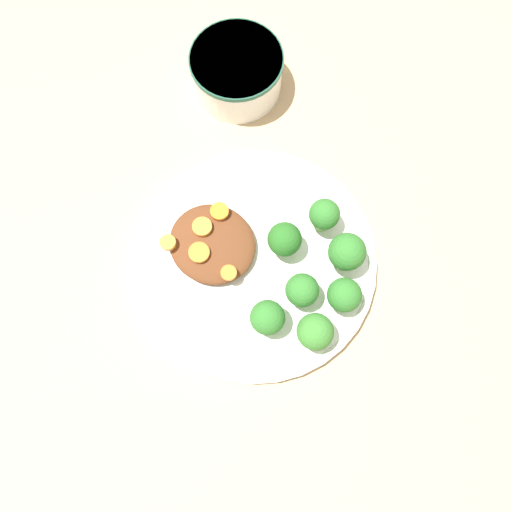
{
  "coord_description": "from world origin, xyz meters",
  "views": [
    {
      "loc": [
        -0.13,
        -0.09,
        0.59
      ],
      "look_at": [
        0.0,
        0.0,
        0.03
      ],
      "focal_mm": 35.0,
      "sensor_mm": 36.0,
      "label": 1
    }
  ],
  "objects": [
    {
      "name": "broccoli_floret_5",
      "position": [
        0.06,
        -0.08,
        0.05
      ],
      "size": [
        0.04,
        0.04,
        0.06
      ],
      "color": "#759E51",
      "rests_on": "plate"
    },
    {
      "name": "stew_mound",
      "position": [
        -0.02,
        0.05,
        0.03
      ],
      "size": [
        0.1,
        0.1,
        0.02
      ],
      "primitive_type": "ellipsoid",
      "color": "brown",
      "rests_on": "plate"
    },
    {
      "name": "ground_plane",
      "position": [
        0.0,
        0.0,
        0.0
      ],
      "size": [
        4.0,
        4.0,
        0.0
      ],
      "primitive_type": "plane",
      "color": "tan"
    },
    {
      "name": "carrot_slice_1",
      "position": [
        -0.01,
        0.07,
        0.04
      ],
      "size": [
        0.02,
        0.02,
        0.01
      ],
      "primitive_type": "cylinder",
      "color": "orange",
      "rests_on": "stew_mound"
    },
    {
      "name": "broccoli_floret_6",
      "position": [
        -0.04,
        -0.1,
        0.05
      ],
      "size": [
        0.04,
        0.04,
        0.06
      ],
      "color": "#7FA85B",
      "rests_on": "plate"
    },
    {
      "name": "broccoli_floret_0",
      "position": [
        -0.05,
        -0.05,
        0.05
      ],
      "size": [
        0.04,
        0.04,
        0.05
      ],
      "color": "#759E51",
      "rests_on": "plate"
    },
    {
      "name": "broccoli_floret_3",
      "position": [
        0.02,
        -0.11,
        0.05
      ],
      "size": [
        0.04,
        0.04,
        0.05
      ],
      "color": "#759E51",
      "rests_on": "plate"
    },
    {
      "name": "broccoli_floret_4",
      "position": [
        0.08,
        -0.04,
        0.05
      ],
      "size": [
        0.04,
        0.04,
        0.05
      ],
      "color": "#759E51",
      "rests_on": "plate"
    },
    {
      "name": "broccoli_floret_1",
      "position": [
        -0.01,
        -0.07,
        0.05
      ],
      "size": [
        0.04,
        0.04,
        0.05
      ],
      "color": "#759E51",
      "rests_on": "plate"
    },
    {
      "name": "carrot_slice_0",
      "position": [
        -0.04,
        0.05,
        0.04
      ],
      "size": [
        0.02,
        0.02,
        0.01
      ],
      "primitive_type": "cylinder",
      "color": "orange",
      "rests_on": "stew_mound"
    },
    {
      "name": "dip_bowl",
      "position": [
        0.19,
        0.17,
        0.03
      ],
      "size": [
        0.12,
        0.12,
        0.06
      ],
      "color": "white",
      "rests_on": "ground_plane"
    },
    {
      "name": "carrot_slice_2",
      "position": [
        -0.05,
        0.09,
        0.04
      ],
      "size": [
        0.02,
        0.02,
        0.01
      ],
      "primitive_type": "cylinder",
      "color": "orange",
      "rests_on": "stew_mound"
    },
    {
      "name": "plate",
      "position": [
        0.0,
        0.0,
        0.01
      ],
      "size": [
        0.29,
        0.29,
        0.02
      ],
      "color": "white",
      "rests_on": "ground_plane"
    },
    {
      "name": "broccoli_floret_2",
      "position": [
        0.03,
        -0.02,
        0.05
      ],
      "size": [
        0.04,
        0.04,
        0.05
      ],
      "color": "#759E51",
      "rests_on": "plate"
    },
    {
      "name": "carrot_slice_4",
      "position": [
        -0.04,
        0.01,
        0.04
      ],
      "size": [
        0.02,
        0.02,
        0.0
      ],
      "primitive_type": "cylinder",
      "color": "orange",
      "rests_on": "stew_mound"
    },
    {
      "name": "carrot_slice_3",
      "position": [
        0.02,
        0.07,
        0.04
      ],
      "size": [
        0.02,
        0.02,
        0.01
      ],
      "primitive_type": "cylinder",
      "color": "orange",
      "rests_on": "stew_mound"
    }
  ]
}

